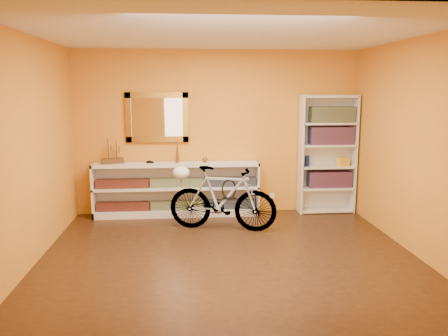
{
  "coord_description": "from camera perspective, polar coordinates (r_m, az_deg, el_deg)",
  "views": [
    {
      "loc": [
        -0.49,
        -5.25,
        1.99
      ],
      "look_at": [
        0.0,
        0.7,
        0.95
      ],
      "focal_mm": 36.5,
      "sensor_mm": 36.0,
      "label": 1
    }
  ],
  "objects": [
    {
      "name": "u_lock",
      "position": [
        6.4,
        0.62,
        -2.66
      ],
      "size": [
        0.21,
        0.02,
        0.21
      ],
      "primitive_type": "torus",
      "rotation": [
        1.57,
        0.0,
        0.0
      ],
      "color": "black",
      "rests_on": "bicycle"
    },
    {
      "name": "right_wall",
      "position": [
        5.96,
        22.76,
        2.47
      ],
      "size": [
        0.01,
        4.0,
        2.6
      ],
      "primitive_type": "cube",
      "color": "orange",
      "rests_on": "ground"
    },
    {
      "name": "ceiling",
      "position": [
        5.31,
        0.64,
        16.54
      ],
      "size": [
        4.5,
        4.0,
        0.01
      ],
      "primitive_type": "cube",
      "color": "silver",
      "rests_on": "ground"
    },
    {
      "name": "helmet",
      "position": [
        6.51,
        -5.4,
        -0.59
      ],
      "size": [
        0.24,
        0.23,
        0.18
      ],
      "primitive_type": "ellipsoid",
      "color": "white",
      "rests_on": "bicycle"
    },
    {
      "name": "book_row_a",
      "position": [
        7.59,
        13.05,
        -1.35
      ],
      "size": [
        0.7,
        0.22,
        0.26
      ],
      "primitive_type": "cube",
      "color": "maroon",
      "rests_on": "bookcase"
    },
    {
      "name": "decorative_orb",
      "position": [
        7.15,
        -2.4,
        1.04
      ],
      "size": [
        0.08,
        0.08,
        0.08
      ],
      "primitive_type": "sphere",
      "color": "brown",
      "rests_on": "console_unit"
    },
    {
      "name": "gilt_mirror",
      "position": [
        7.24,
        -8.39,
        6.29
      ],
      "size": [
        0.98,
        0.06,
        0.78
      ],
      "primitive_type": "cube",
      "color": "#865F18",
      "rests_on": "back_wall"
    },
    {
      "name": "toy_car",
      "position": [
        7.18,
        -9.24,
        0.62
      ],
      "size": [
        0.0,
        0.0,
        0.0
      ],
      "primitive_type": "imported",
      "rotation": [
        0.0,
        0.0,
        1.69
      ],
      "color": "black",
      "rests_on": "console_unit"
    },
    {
      "name": "model_ship",
      "position": [
        7.22,
        -13.81,
        2.09
      ],
      "size": [
        0.35,
        0.21,
        0.39
      ],
      "primitive_type": null,
      "rotation": [
        0.0,
        0.0,
        0.27
      ],
      "color": "#412812",
      "rests_on": "console_unit"
    },
    {
      "name": "back_wall",
      "position": [
        7.3,
        -0.84,
        4.46
      ],
      "size": [
        4.5,
        0.01,
        2.6
      ],
      "primitive_type": "cube",
      "color": "orange",
      "rests_on": "ground"
    },
    {
      "name": "book_row_b",
      "position": [
        7.49,
        13.26,
        3.98
      ],
      "size": [
        0.7,
        0.22,
        0.28
      ],
      "primitive_type": "cube",
      "color": "maroon",
      "rests_on": "bookcase"
    },
    {
      "name": "cd_row_lower",
      "position": [
        7.28,
        -5.91,
        -4.66
      ],
      "size": [
        2.5,
        0.13,
        0.14
      ],
      "primitive_type": "cube",
      "color": "black",
      "rests_on": "console_unit"
    },
    {
      "name": "wall_socket",
      "position": [
        7.57,
        6.02,
        -3.47
      ],
      "size": [
        0.09,
        0.02,
        0.09
      ],
      "primitive_type": "cube",
      "color": "silver",
      "rests_on": "back_wall"
    },
    {
      "name": "console_unit",
      "position": [
        7.24,
        -5.94,
        -2.66
      ],
      "size": [
        2.6,
        0.35,
        0.85
      ],
      "primitive_type": null,
      "color": "silver",
      "rests_on": "floor"
    },
    {
      "name": "travel_mug",
      "position": [
        7.41,
        10.35,
        0.88
      ],
      "size": [
        0.08,
        0.08,
        0.17
      ],
      "primitive_type": "cylinder",
      "color": "navy",
      "rests_on": "bookcase"
    },
    {
      "name": "floor",
      "position": [
        5.63,
        0.59,
        -10.85
      ],
      "size": [
        4.5,
        4.0,
        0.01
      ],
      "primitive_type": "cube",
      "color": "black",
      "rests_on": "ground"
    },
    {
      "name": "bookcase",
      "position": [
        7.51,
        12.81,
        1.67
      ],
      "size": [
        0.9,
        0.3,
        1.9
      ],
      "primitive_type": null,
      "color": "silver",
      "rests_on": "floor"
    },
    {
      "name": "bronze_ornament",
      "position": [
        7.13,
        -5.88,
        2.14
      ],
      "size": [
        0.06,
        0.06,
        0.37
      ],
      "primitive_type": "cone",
      "color": "brown",
      "rests_on": "console_unit"
    },
    {
      "name": "cd_row_upper",
      "position": [
        7.19,
        -5.96,
        -1.84
      ],
      "size": [
        2.5,
        0.13,
        0.14
      ],
      "primitive_type": "cube",
      "color": "navy",
      "rests_on": "console_unit"
    },
    {
      "name": "red_tin",
      "position": [
        7.42,
        11.43,
        6.32
      ],
      "size": [
        0.18,
        0.18,
        0.18
      ],
      "primitive_type": "cube",
      "rotation": [
        0.0,
        0.0,
        0.36
      ],
      "color": "maroon",
      "rests_on": "bookcase"
    },
    {
      "name": "book_row_c",
      "position": [
        7.46,
        13.36,
        6.54
      ],
      "size": [
        0.7,
        0.22,
        0.25
      ],
      "primitive_type": "cube",
      "color": "#184555",
      "rests_on": "bookcase"
    },
    {
      "name": "yellow_bag",
      "position": [
        7.57,
        14.67,
        0.78
      ],
      "size": [
        0.21,
        0.17,
        0.14
      ],
      "primitive_type": "cube",
      "rotation": [
        0.0,
        0.0,
        0.32
      ],
      "color": "gold",
      "rests_on": "bookcase"
    },
    {
      "name": "bicycle",
      "position": [
        6.45,
        -0.19,
        -3.83
      ],
      "size": [
        0.79,
        1.62,
        0.92
      ],
      "primitive_type": "imported",
      "rotation": [
        0.0,
        0.0,
        1.32
      ],
      "color": "silver",
      "rests_on": "floor"
    },
    {
      "name": "left_wall",
      "position": [
        5.58,
        -23.12,
        1.99
      ],
      "size": [
        0.01,
        4.0,
        2.6
      ],
      "primitive_type": "cube",
      "color": "orange",
      "rests_on": "ground"
    }
  ]
}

